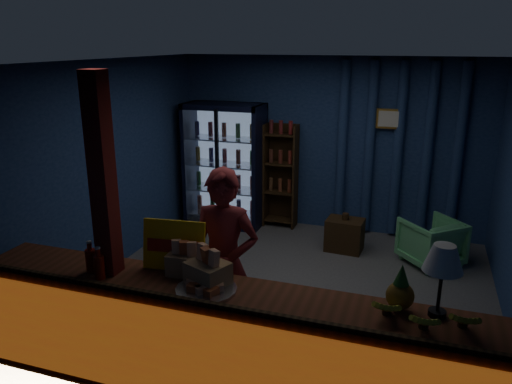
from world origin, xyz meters
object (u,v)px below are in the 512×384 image
at_px(shopkeeper, 224,264).
at_px(pastry_tray, 206,288).
at_px(green_chair, 431,242).
at_px(table_lamp, 443,261).

distance_m(shopkeeper, pastry_tray, 0.65).
bearing_deg(shopkeeper, green_chair, 52.50).
height_order(shopkeeper, pastry_tray, shopkeeper).
distance_m(shopkeeper, table_lamp, 1.91).
bearing_deg(shopkeeper, table_lamp, -16.58).
bearing_deg(pastry_tray, green_chair, 62.35).
height_order(shopkeeper, green_chair, shopkeeper).
height_order(pastry_tray, table_lamp, table_lamp).
relative_size(pastry_tray, table_lamp, 0.89).
bearing_deg(table_lamp, green_chair, 89.65).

